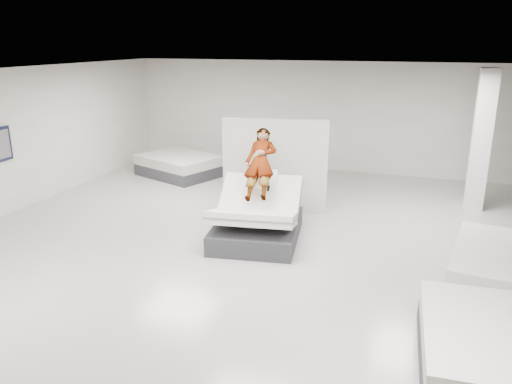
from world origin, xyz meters
TOP-DOWN VIEW (x-y plane):
  - room at (0.00, 0.00)m, footprint 14.00×14.04m
  - hero_bed at (-0.17, 1.09)m, footprint 1.88×2.32m
  - person at (-0.21, 1.40)m, footprint 0.81×1.49m
  - remote at (0.06, 1.08)m, footprint 0.07×0.15m
  - divider_panel at (-0.33, 2.78)m, footprint 2.31×0.59m
  - flat_bed_right_far at (4.26, 0.42)m, footprint 2.00×2.48m
  - flat_bed_right_near at (3.77, -1.97)m, footprint 1.71×2.22m
  - flat_bed_left_far at (-3.85, 4.94)m, footprint 2.60×2.30m
  - column at (4.00, 4.50)m, footprint 0.40×0.40m

SIDE VIEW (x-z plane):
  - flat_bed_right_near at x=3.77m, z-range 0.00..0.59m
  - flat_bed_left_far at x=-3.85m, z-range 0.00..0.59m
  - flat_bed_right_far at x=4.26m, z-range 0.00..0.62m
  - hero_bed at x=-0.17m, z-range -0.22..1.03m
  - divider_panel at x=-0.33m, z-range 0.00..2.13m
  - remote at x=0.06m, z-range 1.03..1.11m
  - person at x=-0.21m, z-range 0.51..2.02m
  - room at x=0.00m, z-range 0.00..3.20m
  - column at x=4.00m, z-range 0.00..3.20m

